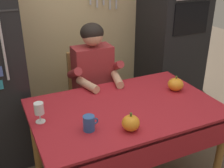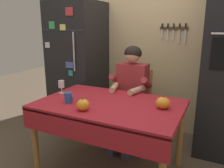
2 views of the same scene
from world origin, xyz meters
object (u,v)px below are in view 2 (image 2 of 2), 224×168
Objects in this scene: chair_behind_person at (135,102)px; pumpkin_large at (83,105)px; seated_person at (130,88)px; refrigerator at (78,66)px; dining_table at (109,111)px; pumpkin_medium at (163,103)px; wine_glass at (61,85)px; coffee_mug at (68,98)px.

chair_behind_person is 1.11m from pumpkin_large.
chair_behind_person is 0.29m from seated_person.
refrigerator is 1.32m from dining_table.
refrigerator is 14.21× the size of pumpkin_large.
dining_table is at bearing -169.65° from pumpkin_medium.
seated_person is at bearing 83.05° from pumpkin_large.
refrigerator reaches higher than dining_table.
coffee_mug is at bearing -41.08° from wine_glass.
coffee_mug is at bearing -114.67° from seated_person.
refrigerator is at bearing 125.85° from pumpkin_large.
wine_glass is at bearing -68.26° from refrigerator.
chair_behind_person is 8.90× the size of coffee_mug.
coffee_mug is (0.59, -1.04, -0.11)m from refrigerator.
wine_glass is at bearing 146.02° from pumpkin_large.
wine_glass is 1.11× the size of pumpkin_medium.
dining_table is 1.12× the size of seated_person.
chair_behind_person is at bearing 49.34° from wine_glass.
chair_behind_person is 0.75× the size of seated_person.
refrigerator reaches higher than coffee_mug.
wine_glass is (-0.63, 0.07, 0.18)m from dining_table.
refrigerator is at bearing 119.51° from coffee_mug.
chair_behind_person is at bearing 90.00° from seated_person.
pumpkin_medium is at bearing 30.21° from pumpkin_large.
coffee_mug reaches higher than dining_table.
seated_person is 0.88m from pumpkin_large.
dining_table is 0.54m from pumpkin_medium.
refrigerator is 1.43m from pumpkin_large.
chair_behind_person is 7.12× the size of pumpkin_medium.
pumpkin_medium is (1.46, -0.79, -0.11)m from refrigerator.
seated_person is 0.73m from pumpkin_medium.
chair_behind_person is at bearing 84.27° from pumpkin_large.
coffee_mug is 0.80× the size of pumpkin_medium.
dining_table is at bearing -42.91° from refrigerator.
wine_glass reaches higher than coffee_mug.
pumpkin_large is (-0.11, -1.06, 0.28)m from chair_behind_person.
refrigerator is 13.78× the size of pumpkin_medium.
chair_behind_person is 1.05m from coffee_mug.
pumpkin_large is at bearing -149.79° from pumpkin_medium.
dining_table is 0.42m from coffee_mug.
wine_glass reaches higher than pumpkin_medium.
pumpkin_large reaches higher than dining_table.
chair_behind_person is (-0.01, 0.79, -0.14)m from dining_table.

